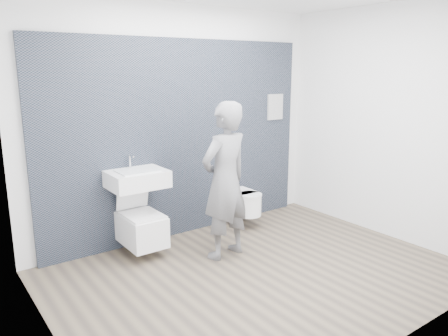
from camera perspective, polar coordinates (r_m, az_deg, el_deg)
ground at (r=4.62m, az=4.51°, el=-13.57°), size 4.00×4.00×0.00m
room_shell at (r=4.14m, az=4.94°, el=8.49°), size 4.00×4.00×4.00m
tile_wall at (r=5.71m, az=-5.19°, el=-8.21°), size 3.60×0.06×2.40m
washbasin at (r=4.90m, az=-11.27°, el=-1.36°), size 0.62×0.47×0.47m
toilet_square at (r=5.02m, az=-10.74°, el=-7.60°), size 0.40×0.58×0.77m
toilet_rounded at (r=5.77m, az=2.69°, el=-4.52°), size 0.32×0.54×0.29m
info_placard at (r=6.52m, az=6.35°, el=-5.53°), size 0.27×0.03×0.35m
visitor at (r=4.72m, az=0.13°, el=-1.72°), size 0.69×0.51×1.72m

